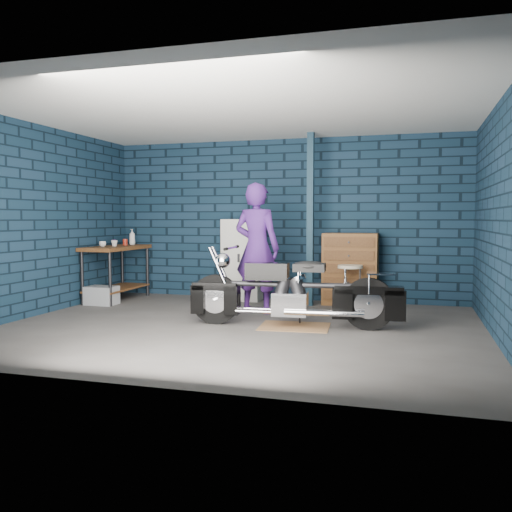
{
  "coord_description": "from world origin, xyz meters",
  "views": [
    {
      "loc": [
        2.09,
        -6.42,
        1.38
      ],
      "look_at": [
        0.15,
        0.3,
        0.89
      ],
      "focal_mm": 38.0,
      "sensor_mm": 36.0,
      "label": 1
    }
  ],
  "objects_px": {
    "workbench": "(117,273)",
    "storage_bin": "(102,295)",
    "tool_chest": "(350,269)",
    "motorcycle": "(295,287)",
    "shop_stool": "(350,288)",
    "locker": "(243,260)",
    "person": "(257,248)"
  },
  "relations": [
    {
      "from": "workbench",
      "to": "tool_chest",
      "type": "bearing_deg",
      "value": 9.02
    },
    {
      "from": "motorcycle",
      "to": "tool_chest",
      "type": "height_order",
      "value": "tool_chest"
    },
    {
      "from": "person",
      "to": "storage_bin",
      "type": "xyz_separation_m",
      "value": [
        -2.58,
        -0.0,
        -0.8
      ]
    },
    {
      "from": "motorcycle",
      "to": "storage_bin",
      "type": "distance_m",
      "value": 3.47
    },
    {
      "from": "shop_stool",
      "to": "motorcycle",
      "type": "bearing_deg",
      "value": -109.77
    },
    {
      "from": "person",
      "to": "tool_chest",
      "type": "height_order",
      "value": "person"
    },
    {
      "from": "person",
      "to": "locker",
      "type": "xyz_separation_m",
      "value": [
        -0.57,
        1.11,
        -0.26
      ]
    },
    {
      "from": "workbench",
      "to": "motorcycle",
      "type": "xyz_separation_m",
      "value": [
        3.35,
        -1.39,
        0.05
      ]
    },
    {
      "from": "workbench",
      "to": "locker",
      "type": "xyz_separation_m",
      "value": [
        2.03,
        0.61,
        0.22
      ]
    },
    {
      "from": "tool_chest",
      "to": "locker",
      "type": "bearing_deg",
      "value": 180.0
    },
    {
      "from": "storage_bin",
      "to": "tool_chest",
      "type": "relative_size",
      "value": 0.41
    },
    {
      "from": "storage_bin",
      "to": "shop_stool",
      "type": "relative_size",
      "value": 0.7
    },
    {
      "from": "workbench",
      "to": "person",
      "type": "xyz_separation_m",
      "value": [
        2.6,
        -0.5,
        0.49
      ]
    },
    {
      "from": "workbench",
      "to": "tool_chest",
      "type": "xyz_separation_m",
      "value": [
        3.83,
        0.61,
        0.11
      ]
    },
    {
      "from": "tool_chest",
      "to": "shop_stool",
      "type": "xyz_separation_m",
      "value": [
        0.06,
        -0.52,
        -0.23
      ]
    },
    {
      "from": "storage_bin",
      "to": "shop_stool",
      "type": "xyz_separation_m",
      "value": [
        3.87,
        0.59,
        0.19
      ]
    },
    {
      "from": "workbench",
      "to": "tool_chest",
      "type": "relative_size",
      "value": 1.23
    },
    {
      "from": "person",
      "to": "locker",
      "type": "distance_m",
      "value": 1.27
    },
    {
      "from": "shop_stool",
      "to": "locker",
      "type": "bearing_deg",
      "value": 164.27
    },
    {
      "from": "person",
      "to": "storage_bin",
      "type": "bearing_deg",
      "value": 9.38
    },
    {
      "from": "storage_bin",
      "to": "tool_chest",
      "type": "xyz_separation_m",
      "value": [
        3.81,
        1.11,
        0.42
      ]
    },
    {
      "from": "motorcycle",
      "to": "storage_bin",
      "type": "height_order",
      "value": "motorcycle"
    },
    {
      "from": "shop_stool",
      "to": "person",
      "type": "bearing_deg",
      "value": -155.58
    },
    {
      "from": "tool_chest",
      "to": "shop_stool",
      "type": "relative_size",
      "value": 1.69
    },
    {
      "from": "locker",
      "to": "shop_stool",
      "type": "relative_size",
      "value": 2.01
    },
    {
      "from": "workbench",
      "to": "shop_stool",
      "type": "relative_size",
      "value": 2.07
    },
    {
      "from": "storage_bin",
      "to": "tool_chest",
      "type": "height_order",
      "value": "tool_chest"
    },
    {
      "from": "workbench",
      "to": "storage_bin",
      "type": "bearing_deg",
      "value": -87.71
    },
    {
      "from": "workbench",
      "to": "motorcycle",
      "type": "relative_size",
      "value": 0.61
    },
    {
      "from": "tool_chest",
      "to": "shop_stool",
      "type": "distance_m",
      "value": 0.57
    },
    {
      "from": "person",
      "to": "workbench",
      "type": "bearing_deg",
      "value": -1.51
    },
    {
      "from": "motorcycle",
      "to": "locker",
      "type": "xyz_separation_m",
      "value": [
        -1.32,
        2.0,
        0.17
      ]
    }
  ]
}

